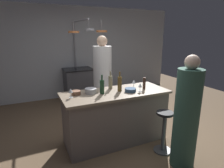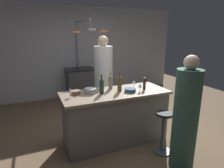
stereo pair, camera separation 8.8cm
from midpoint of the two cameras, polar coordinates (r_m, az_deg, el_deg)
name	(u,v)px [view 1 (the left image)]	position (r m, az deg, el deg)	size (l,w,h in m)	color
ground_plane	(115,140)	(3.54, 0.32, -16.45)	(9.00, 9.00, 0.00)	brown
back_wall	(74,53)	(5.76, -11.90, 9.22)	(6.40, 0.16, 2.60)	#B2B7BC
kitchen_island	(116,116)	(3.32, 0.33, -9.77)	(1.80, 0.72, 0.90)	slate
stove_range	(79,84)	(5.52, -10.48, 0.05)	(0.80, 0.64, 0.89)	#47474C
chef	(103,82)	(4.02, -3.49, 0.47)	(0.38, 0.38, 1.81)	white
bar_stool_right	(164,130)	(3.15, 14.57, -13.29)	(0.28, 0.28, 0.68)	#4C4C51
guest_right	(186,117)	(2.79, 20.66, -9.40)	(0.34, 0.34, 1.59)	#33594C
overhead_pot_rack	(83,41)	(4.86, -9.31, 12.73)	(0.89, 1.38, 2.17)	gray
potted_plant	(155,92)	(5.29, 12.44, -2.41)	(0.36, 0.36, 0.52)	brown
pepper_mill	(144,83)	(3.33, 8.95, 0.19)	(0.05, 0.05, 0.21)	#382319
wine_bottle_amber	(120,84)	(3.17, 1.55, 0.11)	(0.07, 0.07, 0.33)	brown
wine_bottle_green	(102,87)	(3.03, -3.83, -0.80)	(0.07, 0.07, 0.31)	#193D23
wine_bottle_white	(110,82)	(3.32, -1.30, 0.61)	(0.07, 0.07, 0.31)	gray
wine_glass_near_left_guest	(71,91)	(2.93, -13.24, -2.09)	(0.07, 0.07, 0.15)	silver
wine_glass_near_right_guest	(140,86)	(3.18, 7.72, -0.47)	(0.07, 0.07, 0.15)	silver
wine_glass_by_chef	(134,82)	(3.40, 5.87, 0.61)	(0.07, 0.07, 0.15)	silver
mixing_bowl_steel	(91,91)	(3.10, -7.28, -2.07)	(0.19, 0.19, 0.08)	#B7B7BC
mixing_bowl_wooden	(76,93)	(3.08, -11.58, -2.59)	(0.15, 0.15, 0.06)	brown
mixing_bowl_blue	(130,90)	(3.18, 4.78, -1.82)	(0.19, 0.19, 0.06)	#334C6B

